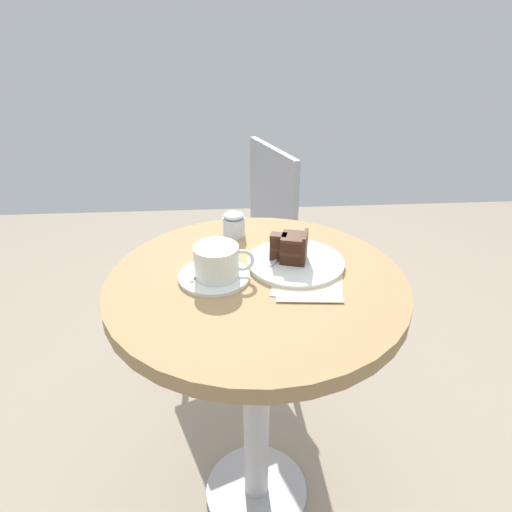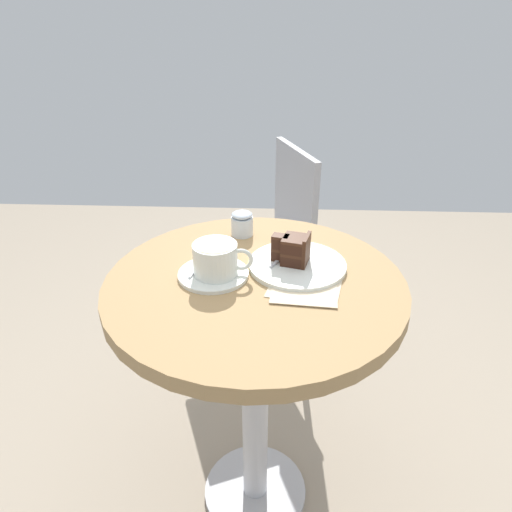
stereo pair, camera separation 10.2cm
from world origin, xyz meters
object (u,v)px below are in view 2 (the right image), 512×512
at_px(teaspoon, 200,265).
at_px(cake_slice, 293,250).
at_px(fork, 290,251).
at_px(saucer, 213,274).
at_px(coffee_cup, 216,258).
at_px(napkin, 305,285).
at_px(cafe_chair, 271,234).
at_px(cake_plate, 297,265).
at_px(sugar_pot, 242,223).

height_order(teaspoon, cake_slice, cake_slice).
relative_size(teaspoon, fork, 0.71).
xyz_separation_m(saucer, coffee_cup, (0.01, -0.00, 0.04)).
bearing_deg(coffee_cup, teaspoon, 143.04).
bearing_deg(napkin, cafe_chair, 96.02).
bearing_deg(saucer, cake_plate, 14.09).
bearing_deg(napkin, cake_plate, 100.32).
bearing_deg(teaspoon, cake_slice, -71.39).
height_order(cafe_chair, sugar_pot, cafe_chair).
height_order(cake_slice, sugar_pot, cake_slice).
height_order(teaspoon, sugar_pot, sugar_pot).
bearing_deg(saucer, cafe_chair, 80.61).
distance_m(cake_plate, napkin, 0.08).
bearing_deg(fork, napkin, -136.27).
xyz_separation_m(coffee_cup, cake_slice, (0.17, 0.05, -0.00)).
height_order(coffee_cup, fork, coffee_cup).
bearing_deg(fork, teaspoon, 138.56).
bearing_deg(napkin, coffee_cup, 171.13).
xyz_separation_m(fork, sugar_pot, (-0.12, 0.12, 0.02)).
distance_m(fork, napkin, 0.14).
bearing_deg(sugar_pot, saucer, -103.14).
xyz_separation_m(fork, cafe_chair, (-0.05, 0.64, -0.27)).
bearing_deg(sugar_pot, cake_slice, -51.53).
bearing_deg(cake_plate, teaspoon, -175.45).
bearing_deg(cake_plate, coffee_cup, -164.44).
relative_size(teaspoon, cake_plate, 0.41).
bearing_deg(sugar_pot, fork, -42.97).
height_order(cake_plate, napkin, cake_plate).
relative_size(cake_slice, napkin, 0.50).
relative_size(coffee_cup, cake_plate, 0.59).
relative_size(teaspoon, napkin, 0.51).
distance_m(saucer, teaspoon, 0.05).
relative_size(napkin, cafe_chair, 0.22).
height_order(fork, sugar_pot, sugar_pot).
relative_size(saucer, cafe_chair, 0.19).
bearing_deg(cafe_chair, fork, -16.73).
xyz_separation_m(teaspoon, sugar_pot, (0.08, 0.18, 0.02)).
xyz_separation_m(saucer, cake_plate, (0.19, 0.05, 0.00)).
height_order(cake_plate, fork, fork).
bearing_deg(cake_slice, fork, 96.77).
bearing_deg(napkin, fork, 103.26).
relative_size(teaspoon, sugar_pot, 1.41).
xyz_separation_m(saucer, teaspoon, (-0.03, 0.03, 0.01)).
bearing_deg(cafe_chair, cake_plate, -15.73).
bearing_deg(sugar_pot, napkin, -57.89).
relative_size(saucer, cake_slice, 1.73).
height_order(teaspoon, fork, fork).
distance_m(cake_plate, cafe_chair, 0.74).
bearing_deg(cake_plate, napkin, -79.68).
height_order(napkin, cafe_chair, cafe_chair).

